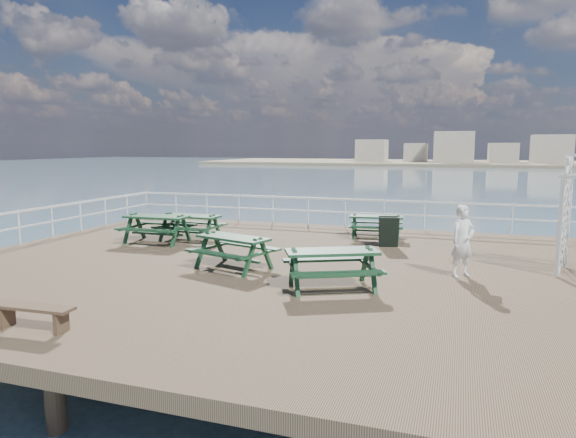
% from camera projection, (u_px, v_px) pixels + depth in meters
% --- Properties ---
extents(ground, '(18.00, 14.00, 0.30)m').
position_uv_depth(ground, '(288.00, 271.00, 13.30)').
color(ground, brown).
rests_on(ground, ground).
extents(sea_backdrop, '(300.00, 300.00, 9.20)m').
position_uv_depth(sea_backdrop, '(496.00, 160.00, 135.11)').
color(sea_backdrop, '#446073').
rests_on(sea_backdrop, ground).
extents(railing, '(17.77, 13.76, 1.10)m').
position_uv_depth(railing, '(312.00, 219.00, 15.59)').
color(railing, silver).
rests_on(railing, ground).
extents(picnic_table_a, '(2.08, 1.69, 0.99)m').
position_uv_depth(picnic_table_a, '(157.00, 223.00, 16.37)').
color(picnic_table_a, '#153A20').
rests_on(picnic_table_a, ground).
extents(picnic_table_b, '(2.00, 1.63, 0.95)m').
position_uv_depth(picnic_table_b, '(190.00, 222.00, 16.75)').
color(picnic_table_b, '#153A20').
rests_on(picnic_table_b, ground).
extents(picnic_table_c, '(1.90, 1.60, 0.85)m').
position_uv_depth(picnic_table_c, '(376.00, 222.00, 17.24)').
color(picnic_table_c, '#153A20').
rests_on(picnic_table_c, ground).
extents(picnic_table_d, '(2.28, 2.04, 0.93)m').
position_uv_depth(picnic_table_d, '(233.00, 245.00, 12.91)').
color(picnic_table_d, '#153A20').
rests_on(picnic_table_d, ground).
extents(picnic_table_e, '(2.47, 2.29, 0.96)m').
position_uv_depth(picnic_table_e, '(332.00, 261.00, 11.08)').
color(picnic_table_e, '#153A20').
rests_on(picnic_table_e, ground).
extents(flat_bench_near, '(1.48, 0.43, 0.42)m').
position_uv_depth(flat_bench_near, '(33.00, 312.00, 8.60)').
color(flat_bench_near, brown).
rests_on(flat_bench_near, ground).
extents(sandwich_board, '(0.67, 0.56, 0.95)m').
position_uv_depth(sandwich_board, '(389.00, 232.00, 15.65)').
color(sandwich_board, black).
rests_on(sandwich_board, ground).
extents(person, '(0.74, 0.71, 1.70)m').
position_uv_depth(person, '(463.00, 241.00, 12.07)').
color(person, white).
rests_on(person, ground).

